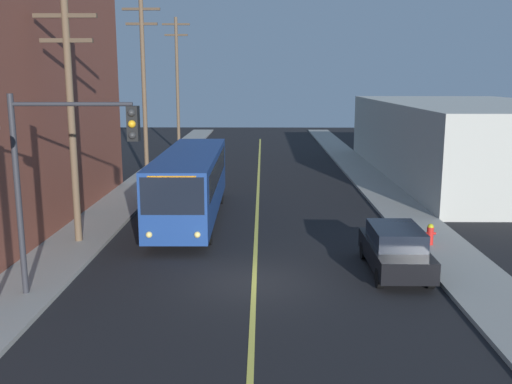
# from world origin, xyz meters

# --- Properties ---
(ground_plane) EXTENTS (120.00, 120.00, 0.00)m
(ground_plane) POSITION_xyz_m (0.00, 0.00, 0.00)
(ground_plane) COLOR black
(sidewalk_left) EXTENTS (2.50, 90.00, 0.15)m
(sidewalk_left) POSITION_xyz_m (-7.25, 10.00, 0.07)
(sidewalk_left) COLOR gray
(sidewalk_left) RESTS_ON ground
(sidewalk_right) EXTENTS (2.50, 90.00, 0.15)m
(sidewalk_right) POSITION_xyz_m (7.25, 10.00, 0.07)
(sidewalk_right) COLOR gray
(sidewalk_right) RESTS_ON ground
(lane_stripe_center) EXTENTS (0.16, 60.00, 0.01)m
(lane_stripe_center) POSITION_xyz_m (0.00, 15.00, 0.01)
(lane_stripe_center) COLOR #D8CC4C
(lane_stripe_center) RESTS_ON ground
(building_right_warehouse) EXTENTS (12.00, 25.75, 5.00)m
(building_right_warehouse) POSITION_xyz_m (14.49, 20.99, 2.50)
(building_right_warehouse) COLOR #B2B2A8
(building_right_warehouse) RESTS_ON ground
(city_bus) EXTENTS (2.68, 12.18, 3.20)m
(city_bus) POSITION_xyz_m (-3.09, 8.52, 1.82)
(city_bus) COLOR navy
(city_bus) RESTS_ON ground
(parked_car_black) EXTENTS (1.84, 4.41, 1.62)m
(parked_car_black) POSITION_xyz_m (4.82, 1.01, 0.84)
(parked_car_black) COLOR black
(parked_car_black) RESTS_ON ground
(utility_pole_near) EXTENTS (2.40, 0.28, 9.32)m
(utility_pole_near) POSITION_xyz_m (-7.14, 4.33, 5.30)
(utility_pole_near) COLOR brown
(utility_pole_near) RESTS_ON sidewalk_left
(utility_pole_mid) EXTENTS (2.40, 0.28, 11.28)m
(utility_pole_mid) POSITION_xyz_m (-7.39, 19.59, 6.31)
(utility_pole_mid) COLOR brown
(utility_pole_mid) RESTS_ON sidewalk_left
(utility_pole_far) EXTENTS (2.40, 0.28, 11.58)m
(utility_pole_far) POSITION_xyz_m (-7.25, 33.43, 6.47)
(utility_pole_far) COLOR brown
(utility_pole_far) RESTS_ON sidewalk_left
(traffic_signal_left_corner) EXTENTS (3.75, 0.48, 6.00)m
(traffic_signal_left_corner) POSITION_xyz_m (-5.41, -1.44, 4.30)
(traffic_signal_left_corner) COLOR #2D2D33
(traffic_signal_left_corner) RESTS_ON sidewalk_left
(fire_hydrant) EXTENTS (0.44, 0.26, 0.84)m
(fire_hydrant) POSITION_xyz_m (6.85, 3.91, 0.58)
(fire_hydrant) COLOR red
(fire_hydrant) RESTS_ON sidewalk_right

